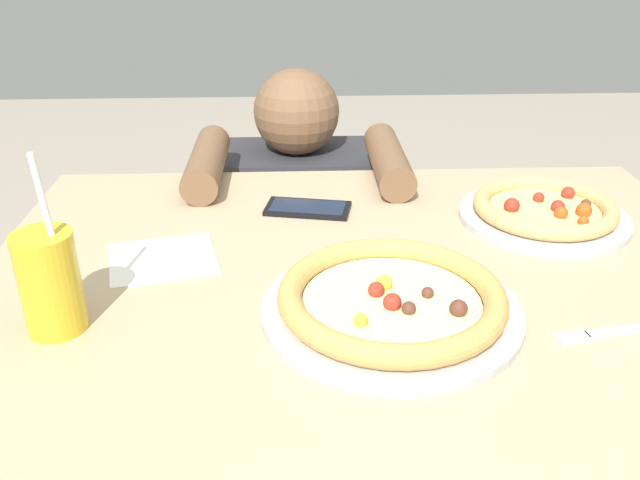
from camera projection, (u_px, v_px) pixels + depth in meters
name	position (u px, v px, depth m)	size (l,w,h in m)	color
dining_table	(366.00, 340.00, 1.04)	(1.16, 0.89, 0.75)	tan
pizza_near	(391.00, 301.00, 0.89)	(0.35, 0.35, 0.04)	#B7B7BC
pizza_far	(545.00, 211.00, 1.16)	(0.29, 0.29, 0.04)	#B7B7BC
drink_cup_colored	(50.00, 282.00, 0.84)	(0.08, 0.08, 0.24)	gold
paper_napkin	(163.00, 259.00, 1.04)	(0.16, 0.14, 0.00)	white
fork	(620.00, 331.00, 0.86)	(0.20, 0.05, 0.00)	silver
cell_phone	(308.00, 208.00, 1.21)	(0.16, 0.10, 0.01)	black
diner_seated	(299.00, 272.00, 1.71)	(0.43, 0.53, 0.92)	#333847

